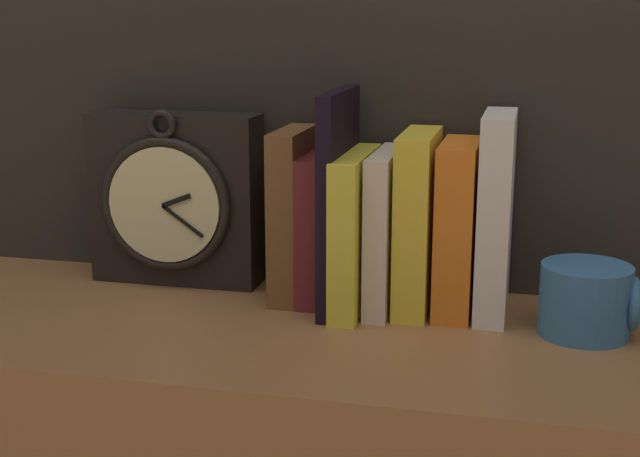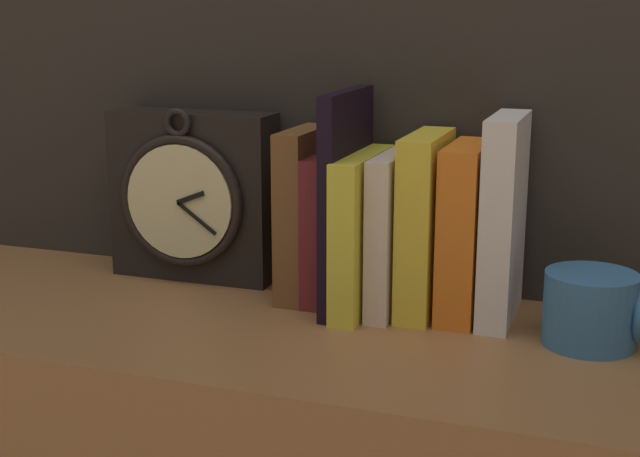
# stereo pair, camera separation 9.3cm
# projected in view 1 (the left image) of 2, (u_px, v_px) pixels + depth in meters

# --- Properties ---
(clock) EXTENTS (0.21, 0.08, 0.22)m
(clock) POSITION_uv_depth(u_px,v_px,m) (175.00, 199.00, 1.10)
(clock) COLOR black
(clock) RESTS_ON bookshelf
(book_slot0_brown) EXTENTS (0.03, 0.12, 0.20)m
(book_slot0_brown) POSITION_uv_depth(u_px,v_px,m) (293.00, 214.00, 1.05)
(book_slot0_brown) COLOR brown
(book_slot0_brown) RESTS_ON bookshelf
(book_slot1_maroon) EXTENTS (0.03, 0.12, 0.17)m
(book_slot1_maroon) POSITION_uv_depth(u_px,v_px,m) (318.00, 227.00, 1.04)
(book_slot1_maroon) COLOR maroon
(book_slot1_maroon) RESTS_ON bookshelf
(book_slot2_black) EXTENTS (0.02, 0.15, 0.25)m
(book_slot2_black) POSITION_uv_depth(u_px,v_px,m) (335.00, 200.00, 1.01)
(book_slot2_black) COLOR black
(book_slot2_black) RESTS_ON bookshelf
(book_slot3_yellow) EXTENTS (0.03, 0.16, 0.18)m
(book_slot3_yellow) POSITION_uv_depth(u_px,v_px,m) (355.00, 231.00, 1.01)
(book_slot3_yellow) COLOR yellow
(book_slot3_yellow) RESTS_ON bookshelf
(book_slot4_cream) EXTENTS (0.03, 0.14, 0.18)m
(book_slot4_cream) POSITION_uv_depth(u_px,v_px,m) (385.00, 230.00, 1.01)
(book_slot4_cream) COLOR beige
(book_slot4_cream) RESTS_ON bookshelf
(book_slot5_yellow) EXTENTS (0.04, 0.13, 0.20)m
(book_slot5_yellow) POSITION_uv_depth(u_px,v_px,m) (417.00, 221.00, 1.00)
(book_slot5_yellow) COLOR yellow
(book_slot5_yellow) RESTS_ON bookshelf
(book_slot6_orange) EXTENTS (0.04, 0.13, 0.19)m
(book_slot6_orange) POSITION_uv_depth(u_px,v_px,m) (457.00, 227.00, 1.00)
(book_slot6_orange) COLOR orange
(book_slot6_orange) RESTS_ON bookshelf
(book_slot7_white) EXTENTS (0.03, 0.13, 0.23)m
(book_slot7_white) POSITION_uv_depth(u_px,v_px,m) (496.00, 215.00, 0.98)
(book_slot7_white) COLOR silver
(book_slot7_white) RESTS_ON bookshelf
(mug) EXTENTS (0.10, 0.09, 0.08)m
(mug) POSITION_uv_depth(u_px,v_px,m) (588.00, 300.00, 0.93)
(mug) COLOR teal
(mug) RESTS_ON bookshelf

